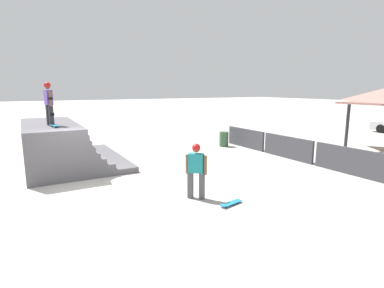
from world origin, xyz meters
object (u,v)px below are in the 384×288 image
(skater_on_deck, at_px, (49,101))
(trash_bin, at_px, (224,139))
(bystander_walking, at_px, (196,167))
(skateboard_on_ground, at_px, (231,203))
(skateboard_on_deck, at_px, (55,126))

(skater_on_deck, relative_size, trash_bin, 1.98)
(skater_on_deck, bearing_deg, bystander_walking, 21.96)
(skater_on_deck, xyz_separation_m, skateboard_on_ground, (6.40, 4.04, -2.77))
(skateboard_on_deck, distance_m, trash_bin, 9.22)
(skateboard_on_ground, bearing_deg, trash_bin, -136.40)
(skater_on_deck, xyz_separation_m, trash_bin, (-0.97, 9.06, -2.40))
(skater_on_deck, height_order, skateboard_on_ground, skater_on_deck)
(bystander_walking, bearing_deg, skater_on_deck, -12.71)
(skater_on_deck, xyz_separation_m, bystander_walking, (5.44, 3.45, -1.83))
(skater_on_deck, relative_size, skateboard_on_ground, 2.06)
(bystander_walking, height_order, skateboard_on_ground, bystander_walking)
(skateboard_on_deck, height_order, bystander_walking, skateboard_on_deck)
(skater_on_deck, height_order, skateboard_on_deck, skater_on_deck)
(skater_on_deck, distance_m, bystander_walking, 6.70)
(bystander_walking, relative_size, skateboard_on_ground, 2.08)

